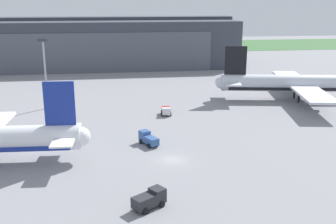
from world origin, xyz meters
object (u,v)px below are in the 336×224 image
object	(u,v)px
maintenance_hangar	(107,42)
stair_truck	(166,111)
apron_light_mast	(45,67)
pushback_tractor	(150,199)
baggage_tug	(148,139)
airliner_far_right	(304,84)

from	to	relation	value
maintenance_hangar	stair_truck	xyz separation A→B (m)	(13.59, -76.77, -8.09)
apron_light_mast	pushback_tractor	bearing A→B (deg)	-69.25
baggage_tug	stair_truck	distance (m)	20.34
maintenance_hangar	apron_light_mast	world-z (taller)	maintenance_hangar
pushback_tractor	baggage_tug	size ratio (longest dim) A/B	0.97
stair_truck	apron_light_mast	distance (m)	31.29
pushback_tractor	stair_truck	world-z (taller)	pushback_tractor
maintenance_hangar	stair_truck	size ratio (longest dim) A/B	25.97
airliner_far_right	apron_light_mast	xyz separation A→B (m)	(-66.35, 1.05, 5.70)
stair_truck	airliner_far_right	bearing A→B (deg)	13.33
apron_light_mast	airliner_far_right	bearing A→B (deg)	-0.91
apron_light_mast	maintenance_hangar	bearing A→B (deg)	77.66
airliner_far_right	apron_light_mast	world-z (taller)	apron_light_mast
maintenance_hangar	airliner_far_right	distance (m)	85.37
baggage_tug	airliner_far_right	bearing A→B (deg)	32.82
airliner_far_right	baggage_tug	bearing A→B (deg)	-147.18
airliner_far_right	apron_light_mast	size ratio (longest dim) A/B	2.72
airliner_far_right	pushback_tractor	world-z (taller)	airliner_far_right
airliner_far_right	baggage_tug	size ratio (longest dim) A/B	9.40
stair_truck	apron_light_mast	xyz separation A→B (m)	(-28.18, 10.10, 9.13)
airliner_far_right	apron_light_mast	bearing A→B (deg)	179.09
maintenance_hangar	apron_light_mast	distance (m)	68.26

